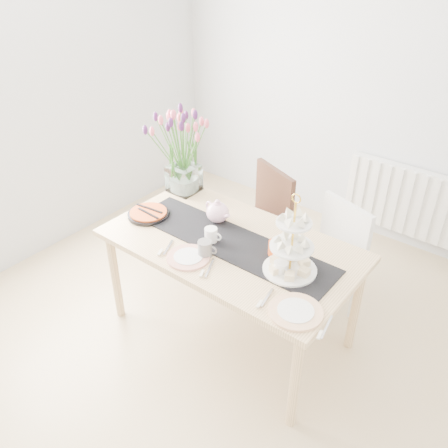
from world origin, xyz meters
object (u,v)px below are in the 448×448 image
Objects in this scene: cake_stand at (291,253)px; plate_right at (296,312)px; teapot at (218,212)px; dining_table at (231,252)px; cream_jug at (281,268)px; chair_brown at (260,217)px; radiator at (416,204)px; mug_orange at (275,249)px; plate_left at (188,257)px; tart_tin at (148,214)px; chair_white at (331,253)px; mug_grey at (205,249)px; mug_white at (211,235)px; tulip_vase at (182,140)px.

cake_stand is 1.61× the size of plate_right.
dining_table is at bearing -17.75° from teapot.
chair_brown is at bearing 154.48° from cream_jug.
chair_brown is (-0.83, -1.09, 0.08)m from radiator.
plate_right is at bearing -19.46° from cream_jug.
plate_right is (0.36, -0.35, -0.04)m from mug_orange.
cake_stand is 0.11m from cream_jug.
plate_right reaches higher than plate_left.
chair_brown reaches higher than mug_orange.
tart_tin is 0.99× the size of plate_right.
cake_stand is at bearing -68.78° from chair_white.
mug_grey reaches higher than plate_right.
cream_jug is at bearing -27.24° from chair_brown.
dining_table is at bearing -49.36° from chair_brown.
chair_brown is 11.32× the size of cream_jug.
radiator is 11.74× the size of mug_grey.
tart_tin is 0.61m from mug_grey.
cake_stand reaches higher than mug_orange.
radiator is at bearing 98.41° from chair_white.
chair_brown reaches higher than plate_left.
teapot is 0.86× the size of tart_tin.
chair_white is 0.74m from cream_jug.
plate_right reaches higher than dining_table.
mug_orange reaches higher than radiator.
mug_grey reaches higher than mug_white.
cream_jug is (1.10, -0.40, -0.37)m from tulip_vase.
mug_orange is (0.29, 0.06, 0.13)m from dining_table.
teapot is at bearing 166.54° from cake_stand.
tulip_vase reaches higher than chair_white.
tart_tin is at bearing -83.25° from tulip_vase.
cake_stand reaches higher than chair_white.
cream_jug is 1.05m from tart_tin.
tulip_vase is at bearing 133.64° from mug_white.
mug_white is (-0.52, -0.68, 0.30)m from chair_white.
tulip_vase reaches higher than teapot.
chair_white is 0.85m from teapot.
mug_white is 0.96× the size of mug_orange.
teapot is 2.51× the size of mug_white.
cream_jug is at bearing -10.13° from dining_table.
plate_left is (-0.51, -0.90, 0.25)m from chair_white.
chair_brown is 1.24× the size of tulip_vase.
chair_brown is 1.31m from plate_right.
chair_brown is 9.04× the size of mug_orange.
teapot is (-0.83, -1.62, 0.38)m from radiator.
mug_white is (0.11, -0.20, -0.03)m from teapot.
mug_white is 0.34× the size of plate_right.
tulip_vase is (-0.69, 0.33, 0.48)m from dining_table.
plate_left is at bearing -101.07° from mug_white.
tart_tin is (-1.05, -0.71, 0.26)m from chair_white.
plate_left is (-0.06, -0.08, -0.04)m from mug_grey.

